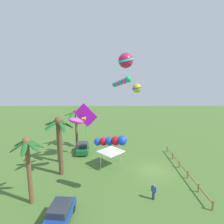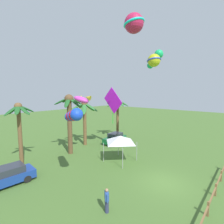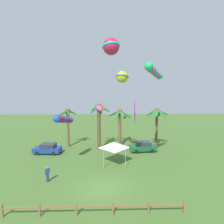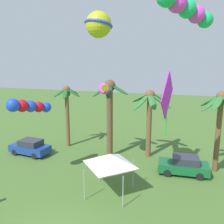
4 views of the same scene
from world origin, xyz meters
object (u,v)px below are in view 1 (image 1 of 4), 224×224
at_px(parked_car_0, 83,148).
at_px(spectator_0, 154,192).
at_px(palm_tree_3, 59,135).
at_px(festival_tent, 111,149).
at_px(kite_tube_4, 111,141).
at_px(palm_tree_0, 58,130).
at_px(kite_tube_0, 122,82).
at_px(kite_ball_5, 126,61).
at_px(parked_car_1, 60,214).
at_px(kite_ball_2, 137,88).
at_px(palm_tree_1, 76,119).
at_px(palm_tree_2, 28,156).
at_px(kite_diamond_3, 86,115).
at_px(kite_fish_1, 77,120).

bearing_deg(parked_car_0, spectator_0, -142.63).
height_order(palm_tree_3, festival_tent, palm_tree_3).
height_order(parked_car_0, spectator_0, spectator_0).
relative_size(festival_tent, kite_tube_4, 0.89).
distance_m(palm_tree_0, kite_tube_4, 10.62).
height_order(kite_tube_0, kite_ball_5, kite_ball_5).
bearing_deg(palm_tree_3, parked_car_1, -164.91).
bearing_deg(kite_ball_5, parked_car_0, 51.66).
xyz_separation_m(palm_tree_0, kite_ball_5, (-1.71, -9.20, 9.11)).
bearing_deg(palm_tree_3, parked_car_0, -12.72).
xyz_separation_m(palm_tree_0, spectator_0, (-8.16, -11.59, -3.93)).
bearing_deg(palm_tree_0, parked_car_0, -39.86).
height_order(palm_tree_0, spectator_0, palm_tree_0).
bearing_deg(kite_ball_2, palm_tree_1, 55.69).
height_order(spectator_0, kite_ball_5, kite_ball_5).
xyz_separation_m(palm_tree_0, kite_ball_2, (-0.65, -10.77, 5.75)).
distance_m(parked_car_0, kite_ball_2, 13.21).
relative_size(palm_tree_0, palm_tree_2, 0.98).
bearing_deg(kite_tube_0, palm_tree_3, 129.71).
bearing_deg(parked_car_0, palm_tree_3, 167.28).
xyz_separation_m(parked_car_1, kite_ball_2, (10.33, -7.49, 9.74)).
bearing_deg(kite_diamond_3, kite_tube_0, -78.24).
bearing_deg(kite_tube_0, kite_tube_4, 171.42).
bearing_deg(kite_ball_2, parked_car_1, 144.07).
bearing_deg(kite_tube_4, palm_tree_0, 44.88).
bearing_deg(palm_tree_0, kite_ball_2, -93.44).
distance_m(parked_car_1, spectator_0, 8.77).
distance_m(kite_diamond_3, kite_tube_4, 10.14).
distance_m(palm_tree_0, spectator_0, 14.71).
xyz_separation_m(palm_tree_0, kite_fish_1, (-3.18, -3.38, 2.03)).
distance_m(palm_tree_2, kite_fish_1, 6.79).
distance_m(spectator_0, kite_ball_2, 12.28).
height_order(spectator_0, festival_tent, festival_tent).
bearing_deg(palm_tree_1, palm_tree_0, 166.94).
bearing_deg(kite_ball_5, kite_ball_2, -56.09).
relative_size(palm_tree_2, palm_tree_3, 0.89).
xyz_separation_m(parked_car_1, spectator_0, (2.82, -8.30, 0.06)).
bearing_deg(kite_ball_5, kite_tube_0, 1.80).
distance_m(palm_tree_2, kite_diamond_3, 11.30).
bearing_deg(parked_car_1, kite_diamond_3, -1.59).
xyz_separation_m(parked_car_0, festival_tent, (-4.65, -4.59, 1.72)).
bearing_deg(kite_fish_1, kite_tube_4, -136.53).
bearing_deg(palm_tree_2, festival_tent, -45.38).
relative_size(spectator_0, kite_ball_2, 0.89).
distance_m(palm_tree_0, parked_car_1, 12.14).
height_order(palm_tree_1, palm_tree_2, palm_tree_1).
relative_size(palm_tree_2, parked_car_0, 1.61).
bearing_deg(parked_car_1, palm_tree_0, 16.66).
bearing_deg(kite_fish_1, spectator_0, -121.22).
height_order(palm_tree_2, parked_car_1, palm_tree_2).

